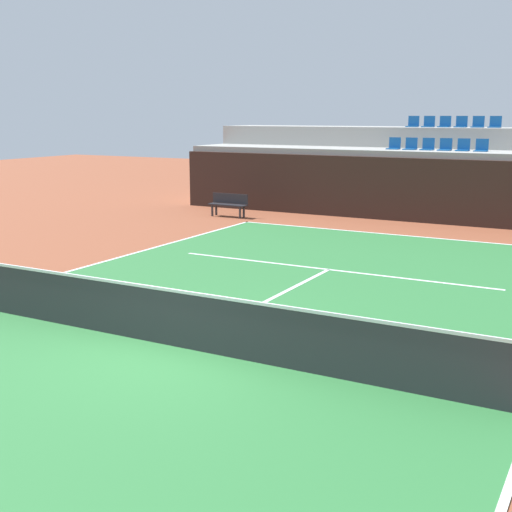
{
  "coord_description": "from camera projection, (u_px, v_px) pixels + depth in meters",
  "views": [
    {
      "loc": [
        6.19,
        -8.61,
        3.74
      ],
      "look_at": [
        0.38,
        2.0,
        1.2
      ],
      "focal_mm": 47.43,
      "sensor_mm": 36.0,
      "label": 1
    }
  ],
  "objects": [
    {
      "name": "service_line_far",
      "position": [
        329.0,
        270.0,
        16.56
      ],
      "size": [
        8.26,
        0.1,
        0.0
      ],
      "primitive_type": "cube",
      "color": "white",
      "rests_on": "court_surface"
    },
    {
      "name": "seating_row_upper",
      "position": [
        453.0,
        124.0,
        26.48
      ],
      "size": [
        3.62,
        0.44,
        0.44
      ],
      "color": "#145193",
      "rests_on": "stands_tier_upper"
    },
    {
      "name": "ground_plane",
      "position": [
        177.0,
        347.0,
        11.07
      ],
      "size": [
        80.0,
        80.0,
        0.0
      ],
      "primitive_type": "plane",
      "color": "brown"
    },
    {
      "name": "baseline_far",
      "position": [
        397.0,
        235.0,
        21.32
      ],
      "size": [
        11.0,
        0.1,
        0.0
      ],
      "primitive_type": "cube",
      "color": "white",
      "rests_on": "court_surface"
    },
    {
      "name": "stands_tier_upper",
      "position": [
        450.0,
        169.0,
        26.76
      ],
      "size": [
        19.54,
        2.4,
        3.24
      ],
      "primitive_type": "cube",
      "color": "#9E9E99",
      "rests_on": "ground_plane"
    },
    {
      "name": "back_wall",
      "position": [
        424.0,
        191.0,
        23.64
      ],
      "size": [
        19.54,
        0.3,
        2.24
      ],
      "primitive_type": "cube",
      "color": "black",
      "rests_on": "ground_plane"
    },
    {
      "name": "court_surface",
      "position": [
        177.0,
        347.0,
        11.07
      ],
      "size": [
        11.0,
        24.0,
        0.01
      ],
      "primitive_type": "cube",
      "color": "#2D7238",
      "rests_on": "ground_plane"
    },
    {
      "name": "stands_tier_lower",
      "position": [
        434.0,
        184.0,
        24.78
      ],
      "size": [
        19.54,
        2.4,
        2.46
      ],
      "primitive_type": "cube",
      "color": "#9E9E99",
      "rests_on": "ground_plane"
    },
    {
      "name": "centre_service_line",
      "position": [
        268.0,
        300.0,
        13.81
      ],
      "size": [
        0.1,
        6.4,
        0.0
      ],
      "primitive_type": "cube",
      "color": "white",
      "rests_on": "court_surface"
    },
    {
      "name": "player_bench",
      "position": [
        229.0,
        203.0,
        25.12
      ],
      "size": [
        1.5,
        0.4,
        0.85
      ],
      "color": "#232328",
      "rests_on": "ground_plane"
    },
    {
      "name": "seating_row_lower",
      "position": [
        436.0,
        147.0,
        24.58
      ],
      "size": [
        3.62,
        0.44,
        0.44
      ],
      "color": "#145193",
      "rests_on": "stands_tier_lower"
    },
    {
      "name": "tennis_net",
      "position": [
        176.0,
        318.0,
        10.96
      ],
      "size": [
        11.08,
        0.08,
        1.07
      ],
      "color": "black",
      "rests_on": "court_surface"
    }
  ]
}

